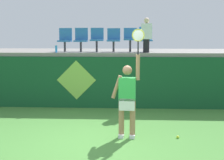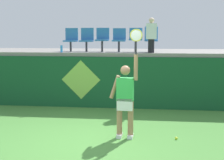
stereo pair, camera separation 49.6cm
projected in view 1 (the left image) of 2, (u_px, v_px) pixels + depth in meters
ground_plane at (92, 144)px, 7.16m from camera, size 40.00×40.00×0.00m
court_back_wall at (104, 82)px, 10.55m from camera, size 12.92×0.20×1.67m
spectator_platform at (107, 52)px, 11.78m from camera, size 12.92×2.84×0.12m
tennis_player at (127, 97)px, 7.50m from camera, size 0.75×0.29×2.51m
tennis_ball at (178, 137)px, 7.56m from camera, size 0.07×0.07×0.07m
water_bottle at (56, 49)px, 10.53m from camera, size 0.07×0.07×0.23m
stadium_chair_0 at (65, 39)px, 11.13m from camera, size 0.44×0.42×0.80m
stadium_chair_1 at (81, 39)px, 11.10m from camera, size 0.44×0.42×0.80m
stadium_chair_2 at (97, 38)px, 11.06m from camera, size 0.44×0.42×0.80m
stadium_chair_3 at (114, 39)px, 11.04m from camera, size 0.44×0.42×0.79m
stadium_chair_4 at (130, 38)px, 11.00m from camera, size 0.44×0.42×0.80m
stadium_chair_5 at (146, 38)px, 10.98m from camera, size 0.44×0.42×0.84m
spectator_0 at (146, 35)px, 10.50m from camera, size 0.34×0.20×1.12m
wall_signage_mount at (77, 108)px, 10.61m from camera, size 1.27×0.01×1.55m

